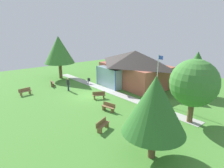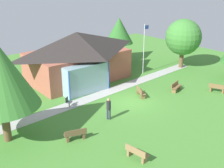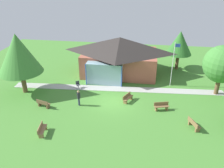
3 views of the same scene
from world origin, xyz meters
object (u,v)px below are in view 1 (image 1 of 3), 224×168
at_px(visitor_strolling_lawn, 68,83).
at_px(tree_far_east, 155,105).
at_px(pavilion, 134,67).
at_px(bench_front_left, 25,92).
at_px(bench_mid_left, 52,83).
at_px(bench_rear_near_path, 99,95).
at_px(flagpole, 157,76).
at_px(tree_east_hedge, 194,83).
at_px(patio_chair_west, 89,81).
at_px(tree_behind_pavilion_right, 197,65).
at_px(bench_mid_right, 108,107).
at_px(tree_west_hedge, 59,50).
at_px(bench_lawn_far_right, 103,125).

height_order(visitor_strolling_lawn, tree_far_east, tree_far_east).
height_order(pavilion, bench_front_left, pavilion).
bearing_deg(bench_mid_left, bench_rear_near_path, 33.62).
bearing_deg(tree_far_east, flagpole, 128.49).
relative_size(flagpole, tree_east_hedge, 0.96).
bearing_deg(bench_rear_near_path, tree_east_hedge, 134.47).
bearing_deg(patio_chair_west, tree_behind_pavilion_right, 179.19).
bearing_deg(bench_mid_left, bench_mid_right, 23.48).
xyz_separation_m(bench_rear_near_path, bench_mid_right, (3.52, -1.21, 0.00)).
xyz_separation_m(bench_front_left, bench_mid_left, (-1.66, 4.11, 0.00)).
relative_size(flagpole, tree_far_east, 0.99).
bearing_deg(bench_mid_left, tree_far_east, 15.04).
height_order(tree_east_hedge, tree_far_east, tree_east_hedge).
distance_m(pavilion, bench_rear_near_path, 7.91).
bearing_deg(tree_west_hedge, bench_rear_near_path, -2.14).
bearing_deg(bench_mid_right, tree_far_east, 149.02).
bearing_deg(bench_mid_left, flagpole, 44.96).
relative_size(flagpole, bench_front_left, 3.53).
height_order(patio_chair_west, tree_west_hedge, tree_west_hedge).
bearing_deg(tree_behind_pavilion_right, patio_chair_west, -147.66).
distance_m(patio_chair_west, tree_east_hedge, 16.39).
height_order(flagpole, bench_lawn_far_right, flagpole).
distance_m(bench_rear_near_path, tree_west_hedge, 12.73).
height_order(pavilion, bench_rear_near_path, pavilion).
xyz_separation_m(bench_lawn_far_right, tree_west_hedge, (-18.22, 4.29, 4.26)).
bearing_deg(bench_lawn_far_right, bench_rear_near_path, -144.98).
xyz_separation_m(bench_front_left, tree_far_east, (17.95, 3.22, 3.26)).
height_order(bench_front_left, bench_mid_right, same).
bearing_deg(patio_chair_west, bench_rear_near_path, 126.48).
bearing_deg(bench_rear_near_path, visitor_strolling_lawn, -45.74).
relative_size(bench_front_left, tree_far_east, 0.28).
bearing_deg(tree_west_hedge, tree_east_hedge, 7.03).
distance_m(flagpole, patio_chair_west, 11.57).
relative_size(bench_front_left, patio_chair_west, 1.80).
relative_size(bench_lawn_far_right, visitor_strolling_lawn, 0.89).
relative_size(pavilion, patio_chair_west, 12.40).
bearing_deg(tree_behind_pavilion_right, pavilion, -161.18).
bearing_deg(tree_east_hedge, bench_rear_near_path, -162.36).
height_order(tree_west_hedge, tree_behind_pavilion_right, tree_west_hedge).
bearing_deg(flagpole, bench_lawn_far_right, -80.79).
height_order(pavilion, tree_east_hedge, tree_east_hedge).
bearing_deg(bench_mid_left, tree_east_hedge, 34.52).
bearing_deg(bench_mid_right, tree_east_hedge, -160.99).
relative_size(bench_rear_near_path, patio_chair_west, 1.79).
xyz_separation_m(bench_front_left, visitor_strolling_lawn, (1.90, 4.99, 0.62)).
height_order(tree_east_hedge, tree_behind_pavilion_right, tree_east_hedge).
relative_size(bench_front_left, bench_mid_left, 0.99).
relative_size(visitor_strolling_lawn, tree_west_hedge, 0.25).
xyz_separation_m(bench_lawn_far_right, visitor_strolling_lawn, (-11.19, 2.29, 0.62)).
height_order(pavilion, tree_far_east, tree_far_east).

